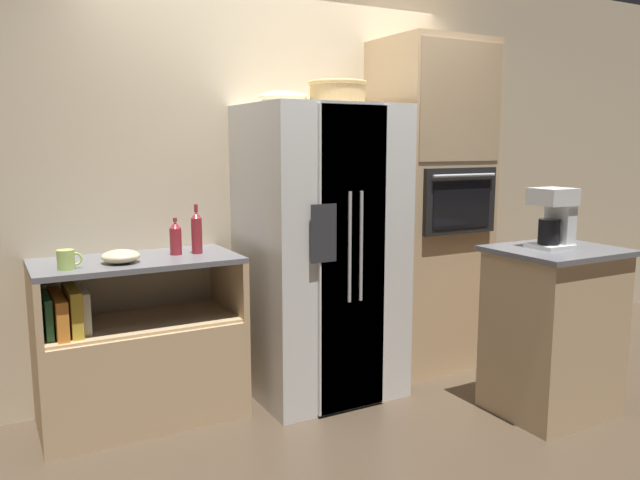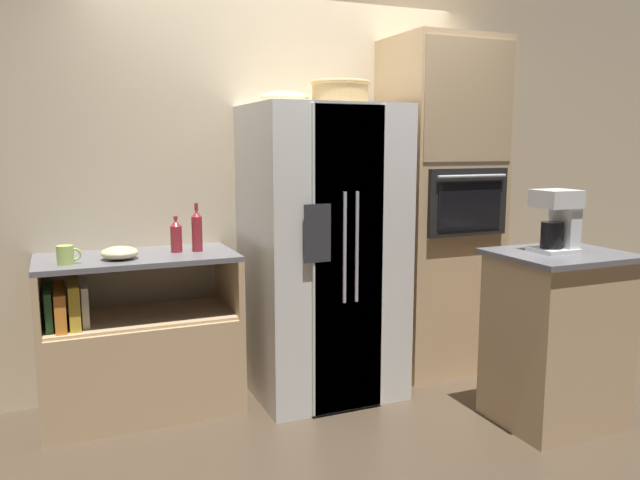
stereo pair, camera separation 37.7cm
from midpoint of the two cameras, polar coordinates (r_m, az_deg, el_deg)
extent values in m
plane|color=#4C3D2D|center=(4.08, 1.65, -13.80)|extent=(20.00, 20.00, 0.00)
cube|color=beige|center=(4.18, -0.83, 6.52)|extent=(12.00, 0.06, 2.80)
cube|color=tan|center=(3.82, -13.23, -11.09)|extent=(1.11, 0.57, 0.57)
cube|color=tan|center=(3.73, -13.39, -6.88)|extent=(1.06, 0.52, 0.02)
cube|color=tan|center=(3.65, -21.83, -5.02)|extent=(0.04, 0.57, 0.34)
cube|color=tan|center=(3.81, -5.51, -3.83)|extent=(0.04, 0.57, 0.34)
cube|color=slate|center=(3.65, -13.58, -1.63)|extent=(1.11, 0.57, 0.03)
cube|color=#337A4C|center=(3.63, -20.89, -5.81)|extent=(0.04, 0.32, 0.21)
cube|color=orange|center=(3.63, -19.98, -5.78)|extent=(0.06, 0.42, 0.21)
cube|color=gold|center=(3.63, -18.89, -5.45)|extent=(0.06, 0.39, 0.24)
cube|color=silver|center=(3.64, -18.02, -5.53)|extent=(0.04, 0.30, 0.22)
cube|color=silver|center=(3.89, 2.90, -1.08)|extent=(0.88, 0.77, 1.80)
cube|color=silver|center=(3.55, 5.61, -2.09)|extent=(0.44, 0.02, 1.76)
cube|color=silver|center=(3.55, 5.78, -2.08)|extent=(0.44, 0.02, 1.76)
cylinder|color=#B2B2B7|center=(3.49, 5.37, -0.76)|extent=(0.02, 0.02, 0.63)
cylinder|color=#B2B2B7|center=(3.53, 6.46, -0.67)|extent=(0.02, 0.02, 0.63)
cube|color=#2D2D33|center=(3.42, 2.92, 0.58)|extent=(0.16, 0.01, 0.32)
cube|color=tan|center=(4.40, 13.27, 2.87)|extent=(0.71, 0.61, 2.26)
cube|color=black|center=(4.14, 15.94, 3.33)|extent=(0.58, 0.04, 0.43)
cube|color=black|center=(4.13, 16.10, 2.94)|extent=(0.48, 0.01, 0.30)
cylinder|color=#B2B2B7|center=(4.10, 16.35, 5.62)|extent=(0.51, 0.02, 0.02)
cube|color=tan|center=(4.14, 16.19, 12.18)|extent=(0.67, 0.01, 0.76)
cube|color=tan|center=(3.84, 23.46, -8.48)|extent=(0.64, 0.55, 0.95)
cube|color=slate|center=(3.73, 23.92, -1.28)|extent=(0.70, 0.59, 0.03)
cylinder|color=tan|center=(3.89, 4.71, 13.16)|extent=(0.34, 0.34, 0.13)
torus|color=tan|center=(3.89, 4.72, 14.12)|extent=(0.36, 0.36, 0.03)
ellipsoid|color=beige|center=(3.85, -0.38, 12.87)|extent=(0.29, 0.29, 0.08)
cylinder|color=maroon|center=(3.71, -8.35, 0.52)|extent=(0.06, 0.06, 0.21)
cone|color=maroon|center=(3.69, -8.39, 2.37)|extent=(0.06, 0.06, 0.03)
cylinder|color=maroon|center=(3.69, -8.41, 2.99)|extent=(0.02, 0.02, 0.05)
cylinder|color=maroon|center=(3.70, -10.20, 0.05)|extent=(0.07, 0.07, 0.15)
cone|color=maroon|center=(3.69, -10.24, 1.51)|extent=(0.07, 0.07, 0.04)
cylinder|color=maroon|center=(3.69, -10.25, 1.97)|extent=(0.02, 0.02, 0.02)
cylinder|color=#B2D166|center=(3.47, -19.45, -1.34)|extent=(0.09, 0.09, 0.10)
torus|color=#B2D166|center=(3.47, -18.69, -1.29)|extent=(0.07, 0.01, 0.07)
ellipsoid|color=beige|center=(3.55, -15.00, -1.16)|extent=(0.20, 0.20, 0.07)
cube|color=white|center=(3.71, 23.33, -0.87)|extent=(0.22, 0.20, 0.02)
cylinder|color=black|center=(3.68, 23.23, 0.40)|extent=(0.12, 0.12, 0.14)
cube|color=white|center=(3.74, 24.23, 1.61)|extent=(0.08, 0.17, 0.34)
cube|color=white|center=(3.67, 23.60, 3.47)|extent=(0.22, 0.20, 0.10)
camera|label=1|loc=(0.19, -87.14, 0.44)|focal=35.00mm
camera|label=2|loc=(0.19, 92.86, -0.44)|focal=35.00mm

